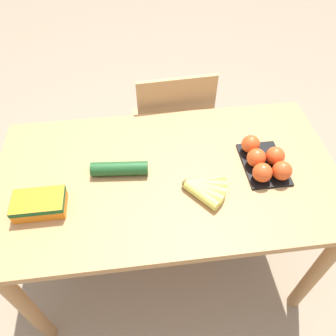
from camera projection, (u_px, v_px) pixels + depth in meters
ground_plane at (168, 259)px, 1.88m from camera, size 12.00×12.00×0.00m
dining_table at (168, 190)px, 1.39m from camera, size 1.37×0.75×0.77m
chair at (172, 131)px, 1.90m from camera, size 0.44×0.42×0.90m
banana_bunch at (204, 188)px, 1.23m from camera, size 0.17×0.16×0.04m
tomato_pack at (265, 161)px, 1.29m from camera, size 0.16×0.24×0.09m
carrot_bag at (39, 203)px, 1.16m from camera, size 0.18×0.11×0.06m
cucumber_near at (119, 169)px, 1.28m from camera, size 0.23×0.07×0.06m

